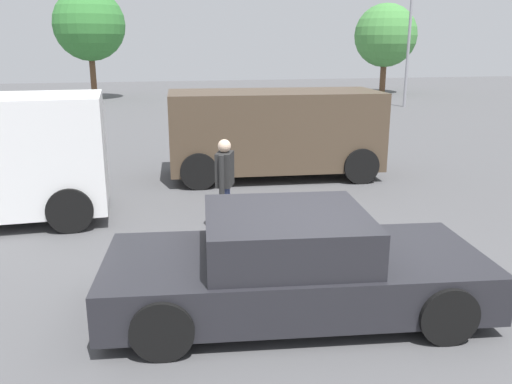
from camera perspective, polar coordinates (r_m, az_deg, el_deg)
ground_plane at (r=6.78m, az=4.84°, el=-11.10°), size 80.00×80.00×0.00m
sedan_foreground at (r=6.24m, az=3.88°, el=-7.85°), size 4.52×2.35×1.21m
suv_dark at (r=12.49m, az=1.99°, el=6.60°), size 4.95×2.49×1.99m
pedestrian at (r=8.73m, az=-3.35°, el=1.51°), size 0.37×0.54×1.56m
light_post_near at (r=27.76m, az=16.29°, el=18.78°), size 0.44×0.44×7.31m
tree_back_left at (r=31.67m, az=-17.40°, el=16.66°), size 3.85×3.85×5.95m
tree_back_center at (r=35.14m, az=13.66°, el=15.93°), size 3.82×3.82×5.43m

